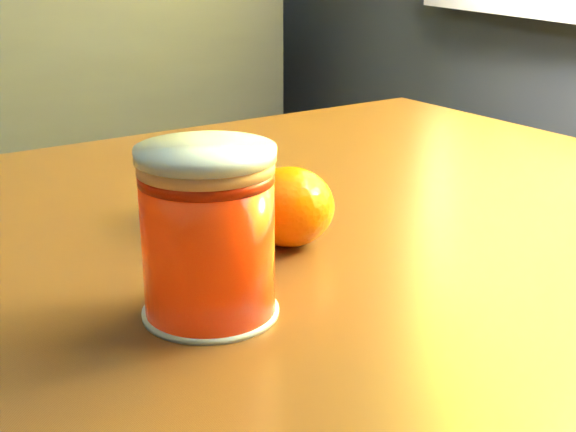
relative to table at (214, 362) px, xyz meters
name	(u,v)px	position (x,y,z in m)	size (l,w,h in m)	color
table	(214,362)	(0.00, 0.00, 0.00)	(1.10, 0.85, 0.75)	brown
juice_glass	(208,234)	(-0.04, -0.11, 0.15)	(0.08, 0.08, 0.10)	red
orange_front	(289,207)	(0.05, -0.02, 0.12)	(0.07, 0.07, 0.06)	orange
orange_back	(222,185)	(0.03, 0.05, 0.12)	(0.06, 0.06, 0.06)	orange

